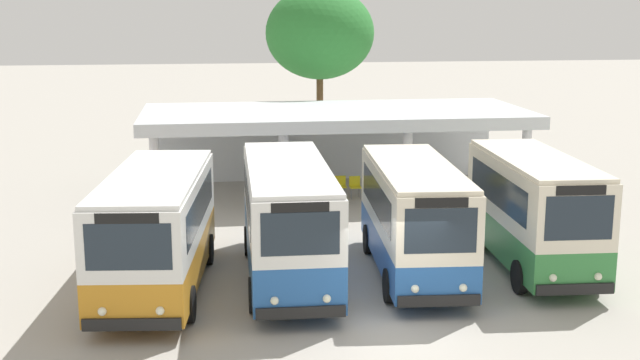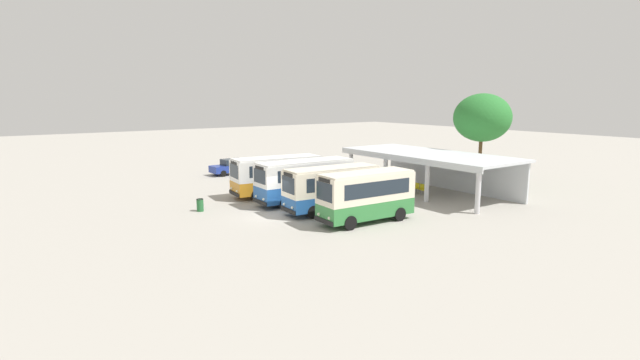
% 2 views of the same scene
% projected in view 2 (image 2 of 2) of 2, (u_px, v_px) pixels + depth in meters
% --- Properties ---
extents(ground_plane, '(180.00, 180.00, 0.00)m').
position_uv_depth(ground_plane, '(272.00, 216.00, 32.03)').
color(ground_plane, '#A39E93').
extents(city_bus_nearest_orange, '(3.07, 7.60, 3.20)m').
position_uv_depth(city_bus_nearest_orange, '(277.00, 174.00, 38.44)').
color(city_bus_nearest_orange, black).
rests_on(city_bus_nearest_orange, ground).
extents(city_bus_second_in_row, '(2.46, 7.90, 3.26)m').
position_uv_depth(city_bus_second_in_row, '(305.00, 179.00, 35.84)').
color(city_bus_second_in_row, black).
rests_on(city_bus_second_in_row, ground).
extents(city_bus_middle_cream, '(2.59, 7.17, 3.18)m').
position_uv_depth(city_bus_middle_cream, '(332.00, 187.00, 32.97)').
color(city_bus_middle_cream, black).
rests_on(city_bus_middle_cream, ground).
extents(city_bus_fourth_amber, '(2.47, 6.68, 3.29)m').
position_uv_depth(city_bus_fourth_amber, '(366.00, 195.00, 30.19)').
color(city_bus_fourth_amber, black).
rests_on(city_bus_fourth_amber, ground).
extents(parked_car_flank, '(2.02, 4.38, 1.62)m').
position_uv_depth(parked_car_flank, '(232.00, 166.00, 49.21)').
color(parked_car_flank, black).
rests_on(parked_car_flank, ground).
extents(terminal_canopy, '(15.23, 6.43, 3.40)m').
position_uv_depth(terminal_canopy, '(434.00, 161.00, 39.70)').
color(terminal_canopy, silver).
rests_on(terminal_canopy, ground).
extents(waiting_chair_end_by_column, '(0.45, 0.45, 0.86)m').
position_uv_depth(waiting_chair_end_by_column, '(401.00, 184.00, 40.82)').
color(waiting_chair_end_by_column, slate).
rests_on(waiting_chair_end_by_column, ground).
extents(waiting_chair_second_from_end, '(0.45, 0.45, 0.86)m').
position_uv_depth(waiting_chair_second_from_end, '(406.00, 185.00, 40.41)').
color(waiting_chair_second_from_end, slate).
rests_on(waiting_chair_second_from_end, ground).
extents(waiting_chair_middle_seat, '(0.45, 0.45, 0.86)m').
position_uv_depth(waiting_chair_middle_seat, '(412.00, 186.00, 40.03)').
color(waiting_chair_middle_seat, slate).
rests_on(waiting_chair_middle_seat, ground).
extents(waiting_chair_fourth_seat, '(0.45, 0.45, 0.86)m').
position_uv_depth(waiting_chair_fourth_seat, '(416.00, 187.00, 39.57)').
color(waiting_chair_fourth_seat, slate).
rests_on(waiting_chair_fourth_seat, ground).
extents(waiting_chair_fifth_seat, '(0.45, 0.45, 0.86)m').
position_uv_depth(waiting_chair_fifth_seat, '(421.00, 188.00, 39.13)').
color(waiting_chair_fifth_seat, slate).
rests_on(waiting_chair_fifth_seat, ground).
extents(waiting_chair_far_end_seat, '(0.45, 0.45, 0.86)m').
position_uv_depth(waiting_chair_far_end_seat, '(425.00, 189.00, 38.61)').
color(waiting_chair_far_end_seat, slate).
rests_on(waiting_chair_far_end_seat, ground).
extents(roadside_tree_behind_canopy, '(5.10, 5.10, 8.35)m').
position_uv_depth(roadside_tree_behind_canopy, '(482.00, 118.00, 42.25)').
color(roadside_tree_behind_canopy, brown).
rests_on(roadside_tree_behind_canopy, ground).
extents(litter_bin_apron, '(0.49, 0.49, 0.90)m').
position_uv_depth(litter_bin_apron, '(200.00, 205.00, 33.28)').
color(litter_bin_apron, '#266633').
rests_on(litter_bin_apron, ground).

